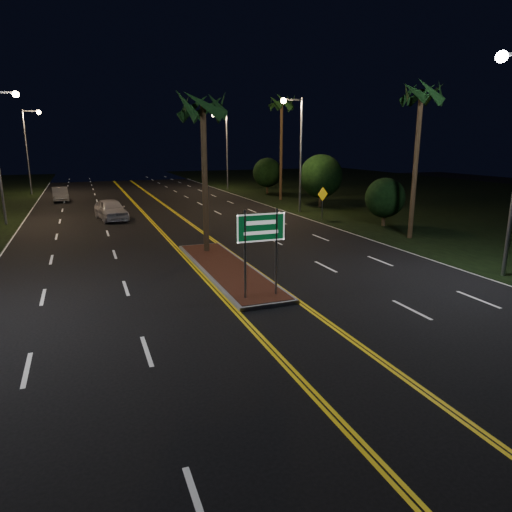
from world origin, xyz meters
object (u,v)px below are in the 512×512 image
median_island (227,269)px  streetlight_right_far (224,142)px  shrub_near (385,198)px  car_far (60,193)px  streetlight_left_mid (2,142)px  streetlight_left_far (30,142)px  warning_sign (323,199)px  palm_median (203,107)px  palm_right_near (421,95)px  palm_right_far (282,104)px  car_near (111,208)px  highway_sign (261,236)px  shrub_mid (321,176)px  streetlight_right_mid (297,142)px

median_island → streetlight_right_far: (10.61, 35.00, 5.57)m
shrub_near → car_far: shrub_near is taller
streetlight_left_mid → streetlight_left_far: 20.00m
streetlight_left_mid → warning_sign: (21.41, -6.17, -4.09)m
palm_median → streetlight_left_far: bearing=107.6°
streetlight_left_mid → shrub_near: 26.37m
streetlight_left_far → palm_right_near: bearing=-55.8°
streetlight_left_far → warning_sign: bearing=-50.7°
palm_right_far → shrub_near: bearing=-87.5°
palm_right_far → car_far: 23.32m
median_island → streetlight_left_far: bearing=106.0°
median_island → car_near: car_near is taller
streetlight_right_far → palm_median: streetlight_right_far is taller
palm_right_far → streetlight_left_far: bearing=149.1°
streetlight_left_far → car_far: bearing=-68.5°
median_island → car_far: (-7.83, 29.95, 0.69)m
car_far → palm_median: bearing=-77.3°
highway_sign → shrub_near: bearing=39.7°
streetlight_left_far → palm_median: bearing=-72.4°
palm_right_near → car_near: 22.44m
streetlight_left_far → car_far: size_ratio=1.93×
palm_right_far → streetlight_left_mid: bearing=-165.6°
streetlight_left_far → warning_sign: (21.41, -26.17, -4.09)m
palm_median → car_far: size_ratio=1.78×
median_island → warning_sign: 15.36m
streetlight_left_mid → warning_sign: streetlight_left_mid is taller
streetlight_left_mid → palm_right_far: 24.42m
streetlight_left_mid → shrub_near: size_ratio=2.73×
palm_right_far → car_near: 19.74m
highway_sign → car_far: bearing=102.9°
streetlight_left_mid → warning_sign: 22.66m
streetlight_right_far → car_far: streetlight_right_far is taller
palm_right_far → car_near: (-16.70, -6.55, -8.25)m
shrub_mid → warning_sign: 7.05m
shrub_near → car_far: (-21.33, 22.95, -1.17)m
car_far → warning_sign: bearing=-49.5°
warning_sign → palm_right_far: bearing=63.0°
streetlight_left_far → streetlight_right_mid: bearing=-46.0°
highway_sign → warning_sign: 18.53m
streetlight_right_mid → warning_sign: bearing=-87.4°
median_island → highway_sign: (0.00, -4.20, 2.32)m
streetlight_left_far → palm_right_far: palm_right_far is taller
streetlight_right_far → palm_right_near: bearing=-86.6°
palm_right_near → palm_right_far: size_ratio=0.90×
streetlight_right_mid → streetlight_right_far: same height
streetlight_left_mid → palm_median: bearing=-51.8°
car_far → warning_sign: size_ratio=1.93×
median_island → car_far: size_ratio=2.20×
palm_right_near → shrub_near: bearing=76.0°
highway_sign → car_far: size_ratio=0.69×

